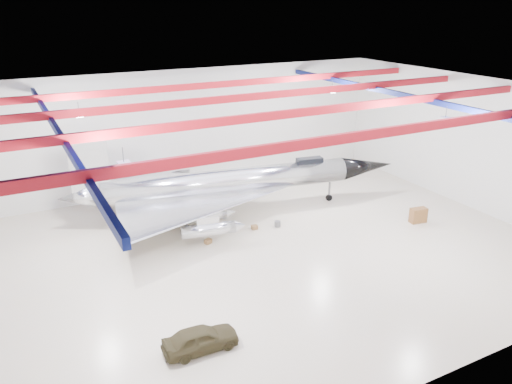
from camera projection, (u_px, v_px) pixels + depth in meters
floor at (258, 252)px, 35.15m from camera, size 40.00×40.00×0.00m
wall_back at (182, 130)px, 45.61m from camera, size 40.00×0.00×40.00m
wall_right at (469, 142)px, 41.81m from camera, size 0.00×30.00×30.00m
ceiling at (259, 96)px, 31.21m from camera, size 40.00×40.00×0.00m
ceiling_structure at (258, 107)px, 31.46m from camera, size 39.50×29.50×1.08m
jet_aircraft at (228, 185)px, 40.71m from camera, size 28.30×18.67×7.75m
jeep at (200, 339)px, 25.11m from camera, size 3.92×1.67×1.32m
desk at (418, 215)px, 39.73m from camera, size 1.40×0.86×1.21m
crate_ply at (208, 241)px, 36.38m from camera, size 0.61×0.56×0.34m
toolbox_red at (167, 215)px, 40.93m from camera, size 0.57×0.51×0.34m
engine_drum at (278, 224)px, 39.11m from camera, size 0.53×0.53×0.44m
crate_small at (132, 234)px, 37.63m from camera, size 0.42×0.37×0.25m
oil_barrel at (254, 227)px, 38.66m from camera, size 0.50×0.41×0.33m
spares_box at (222, 201)px, 43.71m from camera, size 0.52×0.52×0.39m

